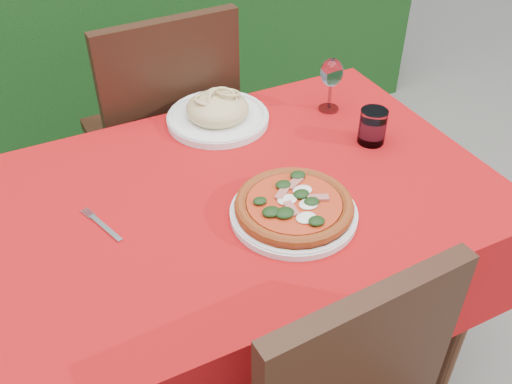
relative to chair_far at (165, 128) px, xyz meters
name	(u,v)px	position (x,y,z in m)	size (l,w,h in m)	color
ground	(244,365)	(0.00, -0.62, -0.57)	(60.00, 60.00, 0.00)	#615D58
dining_table	(241,234)	(0.00, -0.62, 0.02)	(1.26, 0.86, 0.75)	#492617
chair_far	(165,128)	(0.00, 0.00, 0.00)	(0.47, 0.47, 1.00)	black
pizza_plate	(294,208)	(0.06, -0.77, 0.20)	(0.34, 0.34, 0.06)	white
pasta_plate	(218,113)	(0.07, -0.30, 0.20)	(0.30, 0.30, 0.08)	white
water_glass	(372,128)	(0.41, -0.59, 0.22)	(0.07, 0.07, 0.10)	silver
wine_glass	(332,75)	(0.40, -0.39, 0.29)	(0.07, 0.07, 0.17)	silver
fork	(106,228)	(-0.34, -0.62, 0.18)	(0.02, 0.16, 0.00)	#B5B5BC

